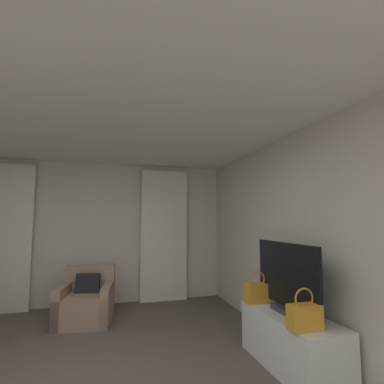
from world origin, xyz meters
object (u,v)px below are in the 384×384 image
at_px(armchair, 86,303).
at_px(tv_console, 291,341).
at_px(tv_flatscreen, 287,279).
at_px(handbag_secondary, 305,316).
at_px(handbag_primary, 258,292).

height_order(armchair, tv_console, armchair).
bearing_deg(armchair, tv_flatscreen, -43.05).
distance_m(armchair, handbag_secondary, 3.23).
bearing_deg(armchair, handbag_primary, -38.18).
height_order(armchair, tv_flatscreen, tv_flatscreen).
xyz_separation_m(tv_console, handbag_primary, (-0.12, 0.46, 0.40)).
xyz_separation_m(armchair, tv_console, (2.16, -2.06, -0.00)).
height_order(tv_flatscreen, handbag_primary, tv_flatscreen).
bearing_deg(armchair, handbag_secondary, -50.87).
distance_m(armchair, tv_flatscreen, 3.02).
bearing_deg(tv_flatscreen, tv_console, -90.00).
bearing_deg(handbag_primary, tv_console, -75.07).
distance_m(tv_console, handbag_primary, 0.62).
xyz_separation_m(tv_flatscreen, handbag_secondary, (-0.14, -0.47, -0.23)).
height_order(armchair, handbag_primary, handbag_primary).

